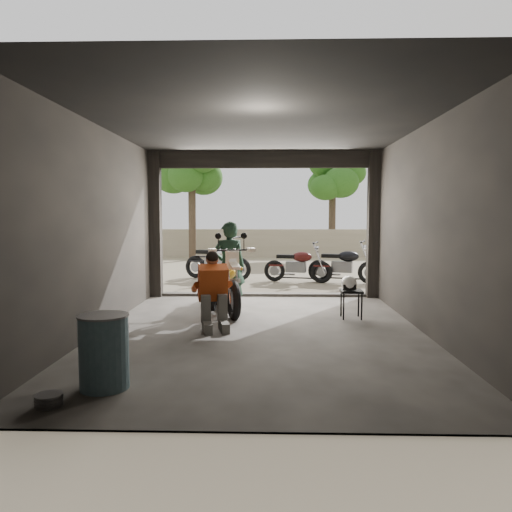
# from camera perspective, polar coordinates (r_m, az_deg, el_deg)

# --- Properties ---
(ground) EXTENTS (80.00, 80.00, 0.00)m
(ground) POSITION_cam_1_polar(r_m,az_deg,el_deg) (7.75, 0.54, -8.91)
(ground) COLOR #7A6D56
(ground) RESTS_ON ground
(garage) EXTENTS (7.00, 7.13, 3.20)m
(garage) POSITION_cam_1_polar(r_m,az_deg,el_deg) (8.09, 0.62, 0.84)
(garage) COLOR #2D2B28
(garage) RESTS_ON ground
(boundary_wall) EXTENTS (18.00, 0.30, 1.20)m
(boundary_wall) POSITION_cam_1_polar(r_m,az_deg,el_deg) (21.56, 1.26, 1.49)
(boundary_wall) COLOR gray
(boundary_wall) RESTS_ON ground
(tree_left) EXTENTS (2.20, 2.20, 5.60)m
(tree_left) POSITION_cam_1_polar(r_m,az_deg,el_deg) (20.39, -7.37, 10.79)
(tree_left) COLOR #382B1E
(tree_left) RESTS_ON ground
(tree_right) EXTENTS (2.20, 2.20, 5.00)m
(tree_right) POSITION_cam_1_polar(r_m,az_deg,el_deg) (21.76, 8.76, 9.26)
(tree_right) COLOR #382B1E
(tree_right) RESTS_ON ground
(main_bike) EXTENTS (1.28, 2.02, 1.25)m
(main_bike) POSITION_cam_1_polar(r_m,az_deg,el_deg) (9.30, -3.51, -2.69)
(main_bike) COLOR white
(main_bike) RESTS_ON ground
(left_bike) EXTENTS (0.64, 1.55, 1.05)m
(left_bike) POSITION_cam_1_polar(r_m,az_deg,el_deg) (10.11, -4.60, -2.69)
(left_bike) COLOR black
(left_bike) RESTS_ON ground
(outside_bike_a) EXTENTS (1.95, 1.37, 1.22)m
(outside_bike_a) POSITION_cam_1_polar(r_m,az_deg,el_deg) (14.09, -4.45, -0.22)
(outside_bike_a) COLOR black
(outside_bike_a) RESTS_ON ground
(outside_bike_b) EXTENTS (1.74, 1.05, 1.10)m
(outside_bike_b) POSITION_cam_1_polar(r_m,az_deg,el_deg) (13.50, 4.80, -0.69)
(outside_bike_b) COLOR #451210
(outside_bike_b) RESTS_ON ground
(outside_bike_c) EXTENTS (1.82, 1.15, 1.14)m
(outside_bike_c) POSITION_cam_1_polar(r_m,az_deg,el_deg) (13.53, 10.02, -0.65)
(outside_bike_c) COLOR black
(outside_bike_c) RESTS_ON ground
(rider) EXTENTS (0.69, 0.52, 1.70)m
(rider) POSITION_cam_1_polar(r_m,az_deg,el_deg) (9.40, -3.11, -1.24)
(rider) COLOR black
(rider) RESTS_ON ground
(mechanic) EXTENTS (0.79, 0.95, 1.21)m
(mechanic) POSITION_cam_1_polar(r_m,az_deg,el_deg) (7.91, -4.83, -4.18)
(mechanic) COLOR #C44B1A
(mechanic) RESTS_ON ground
(stool) EXTENTS (0.37, 0.37, 0.52)m
(stool) POSITION_cam_1_polar(r_m,az_deg,el_deg) (8.89, 10.85, -4.32)
(stool) COLOR black
(stool) RESTS_ON ground
(helmet) EXTENTS (0.34, 0.35, 0.26)m
(helmet) POSITION_cam_1_polar(r_m,az_deg,el_deg) (8.79, 10.56, -3.07)
(helmet) COLOR white
(helmet) RESTS_ON stool
(oil_drum) EXTENTS (0.60, 0.60, 0.79)m
(oil_drum) POSITION_cam_1_polar(r_m,az_deg,el_deg) (5.51, -16.98, -10.56)
(oil_drum) COLOR #3F5E6A
(oil_drum) RESTS_ON ground
(sign_post) EXTENTS (0.82, 0.08, 2.46)m
(sign_post) POSITION_cam_1_polar(r_m,az_deg,el_deg) (11.10, 21.03, 3.57)
(sign_post) COLOR black
(sign_post) RESTS_ON ground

